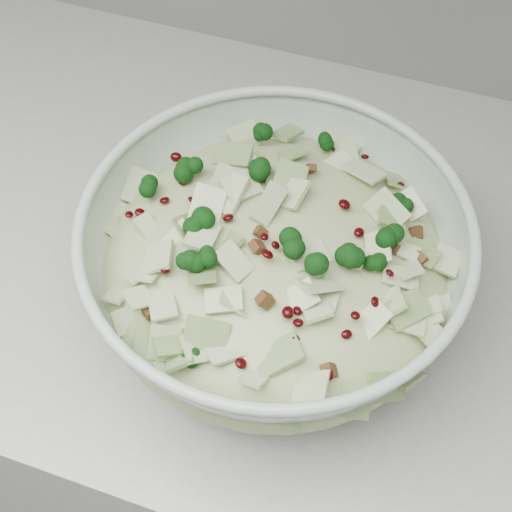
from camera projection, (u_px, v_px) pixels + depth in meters
The scene contains 2 objects.
mixing_bowl at pixel (274, 266), 0.62m from camera, with size 0.43×0.43×0.13m.
salad at pixel (275, 252), 0.60m from camera, with size 0.43×0.43×0.13m.
Camera 1 is at (-0.51, 1.27, 1.48)m, focal length 50.00 mm.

